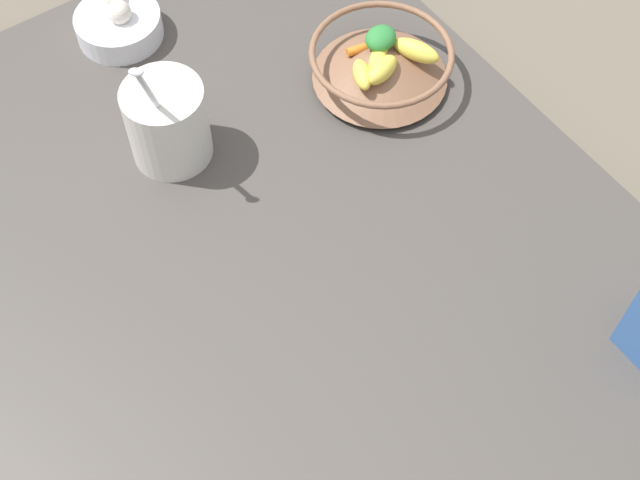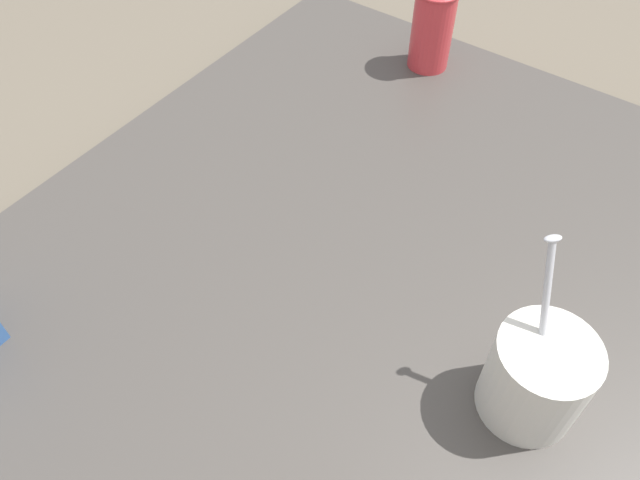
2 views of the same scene
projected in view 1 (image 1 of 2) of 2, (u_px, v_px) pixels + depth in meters
ground_plane at (199, 297)px, 1.21m from camera, size 6.00×6.00×0.00m
countertop at (197, 289)px, 1.19m from camera, size 1.14×1.14×0.05m
fruit_bowl at (381, 63)px, 1.33m from camera, size 0.22×0.22×0.08m
yogurt_tub at (167, 120)px, 1.23m from camera, size 0.12×0.11×0.24m
garlic_bowl at (119, 24)px, 1.39m from camera, size 0.13×0.13×0.07m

